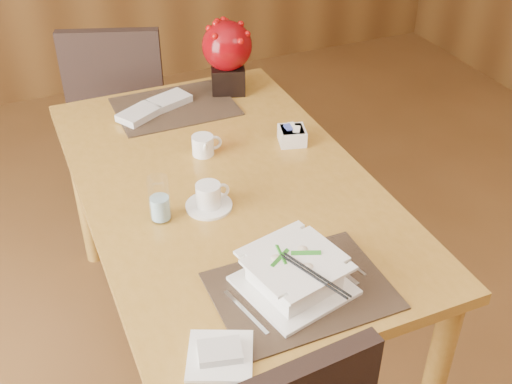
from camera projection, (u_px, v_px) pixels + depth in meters
name	position (u px, v px, depth m)	size (l,w,h in m)	color
dining_table	(227.00, 205.00, 2.13)	(0.90, 1.50, 0.75)	#B18031
placemat_near	(301.00, 291.00, 1.66)	(0.45, 0.33, 0.01)	black
placemat_far	(175.00, 107.00, 2.48)	(0.45, 0.33, 0.01)	black
soup_setting	(294.00, 274.00, 1.64)	(0.30, 0.30, 0.10)	white
coffee_cup	(209.00, 198.00, 1.94)	(0.14, 0.14, 0.08)	white
water_glass	(159.00, 199.00, 1.87)	(0.06, 0.06, 0.15)	white
creamer_jug	(203.00, 145.00, 2.19)	(0.10, 0.10, 0.07)	white
sugar_caddy	(292.00, 136.00, 2.25)	(0.09, 0.09, 0.05)	white
berry_decor	(227.00, 52.00, 2.51)	(0.20, 0.20, 0.29)	black
napkins_far	(157.00, 106.00, 2.45)	(0.30, 0.11, 0.03)	silver
bread_plate	(220.00, 356.00, 1.48)	(0.15, 0.15, 0.01)	white
far_chair	(122.00, 107.00, 2.94)	(0.56, 0.56, 0.95)	black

